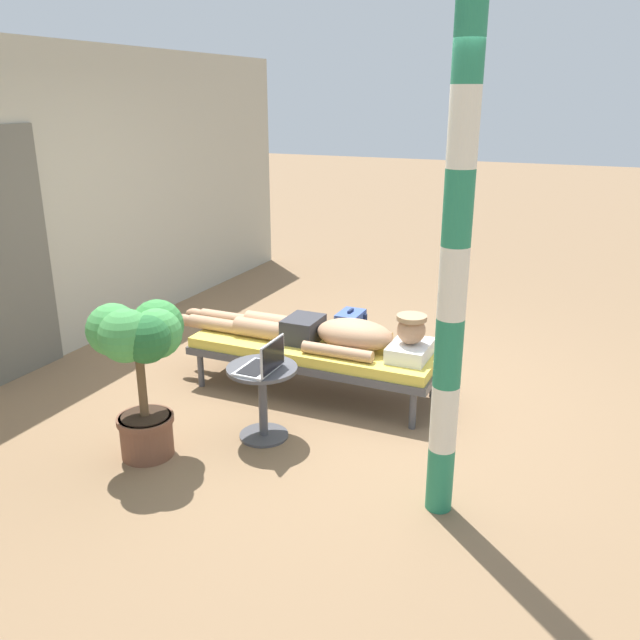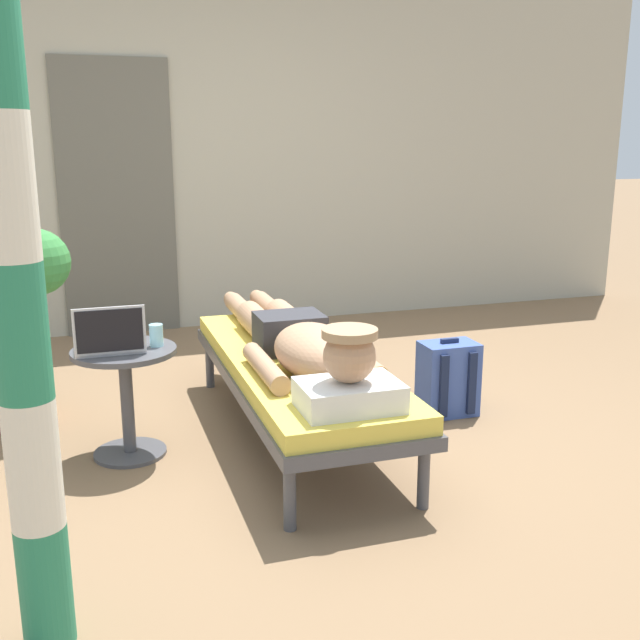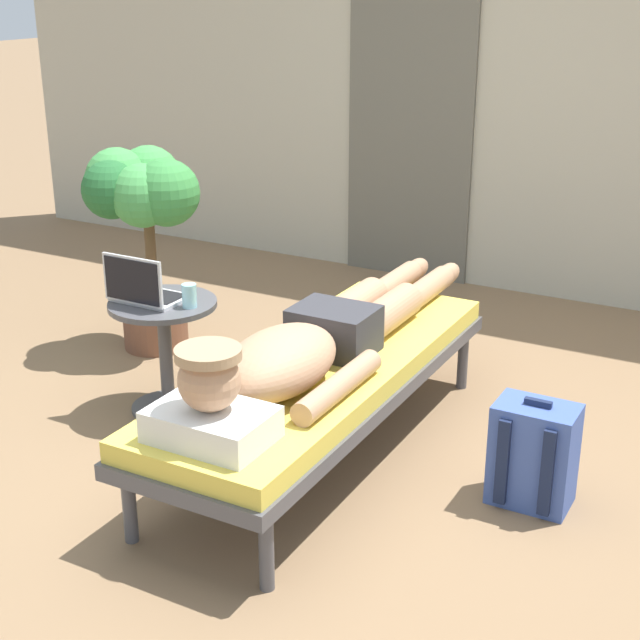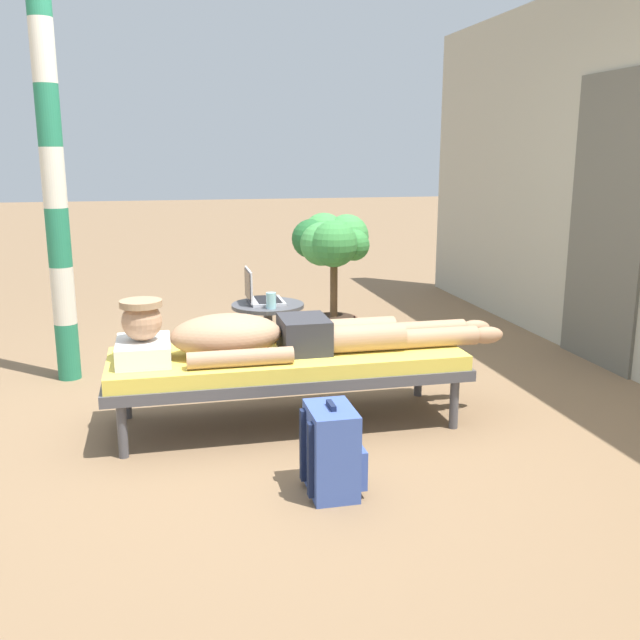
{
  "view_description": "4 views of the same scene",
  "coord_description": "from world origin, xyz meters",
  "px_view_note": "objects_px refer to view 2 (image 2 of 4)",
  "views": [
    {
      "loc": [
        -4.39,
        -1.86,
        2.25
      ],
      "look_at": [
        -0.21,
        -0.0,
        0.69
      ],
      "focal_mm": 37.02,
      "sensor_mm": 36.0,
      "label": 1
    },
    {
      "loc": [
        -0.97,
        -3.24,
        1.46
      ],
      "look_at": [
        0.14,
        0.17,
        0.58
      ],
      "focal_mm": 41.58,
      "sensor_mm": 36.0,
      "label": 2
    },
    {
      "loc": [
        1.64,
        -2.87,
        1.88
      ],
      "look_at": [
        -0.02,
        0.14,
        0.58
      ],
      "focal_mm": 51.92,
      "sensor_mm": 36.0,
      "label": 3
    },
    {
      "loc": [
        3.75,
        -0.53,
        1.5
      ],
      "look_at": [
        -0.02,
        0.33,
        0.59
      ],
      "focal_mm": 39.98,
      "sensor_mm": 36.0,
      "label": 4
    }
  ],
  "objects_px": {
    "backpack": "(448,379)",
    "porch_post": "(6,187)",
    "potted_plant": "(4,286)",
    "person_reclining": "(301,342)",
    "drink_glass": "(156,335)",
    "side_table": "(126,383)",
    "lounge_chair": "(295,370)",
    "laptop": "(110,340)"
  },
  "relations": [
    {
      "from": "lounge_chair",
      "to": "side_table",
      "type": "bearing_deg",
      "value": 178.57
    },
    {
      "from": "person_reclining",
      "to": "potted_plant",
      "type": "relative_size",
      "value": 2.05
    },
    {
      "from": "laptop",
      "to": "porch_post",
      "type": "bearing_deg",
      "value": -101.81
    },
    {
      "from": "backpack",
      "to": "potted_plant",
      "type": "height_order",
      "value": "potted_plant"
    },
    {
      "from": "potted_plant",
      "to": "person_reclining",
      "type": "bearing_deg",
      "value": -26.83
    },
    {
      "from": "drink_glass",
      "to": "person_reclining",
      "type": "bearing_deg",
      "value": -10.31
    },
    {
      "from": "backpack",
      "to": "side_table",
      "type": "bearing_deg",
      "value": -179.13
    },
    {
      "from": "person_reclining",
      "to": "backpack",
      "type": "height_order",
      "value": "person_reclining"
    },
    {
      "from": "person_reclining",
      "to": "drink_glass",
      "type": "relative_size",
      "value": 20.9
    },
    {
      "from": "backpack",
      "to": "person_reclining",
      "type": "bearing_deg",
      "value": -170.43
    },
    {
      "from": "person_reclining",
      "to": "porch_post",
      "type": "bearing_deg",
      "value": -133.6
    },
    {
      "from": "laptop",
      "to": "backpack",
      "type": "relative_size",
      "value": 0.73
    },
    {
      "from": "laptop",
      "to": "backpack",
      "type": "distance_m",
      "value": 1.79
    },
    {
      "from": "lounge_chair",
      "to": "porch_post",
      "type": "height_order",
      "value": "porch_post"
    },
    {
      "from": "potted_plant",
      "to": "porch_post",
      "type": "relative_size",
      "value": 0.39
    },
    {
      "from": "backpack",
      "to": "potted_plant",
      "type": "xyz_separation_m",
      "value": [
        -2.22,
        0.54,
        0.55
      ]
    },
    {
      "from": "person_reclining",
      "to": "side_table",
      "type": "distance_m",
      "value": 0.84
    },
    {
      "from": "laptop",
      "to": "potted_plant",
      "type": "xyz_separation_m",
      "value": [
        -0.48,
        0.61,
        0.16
      ]
    },
    {
      "from": "laptop",
      "to": "drink_glass",
      "type": "height_order",
      "value": "laptop"
    },
    {
      "from": "side_table",
      "to": "backpack",
      "type": "height_order",
      "value": "side_table"
    },
    {
      "from": "drink_glass",
      "to": "potted_plant",
      "type": "height_order",
      "value": "potted_plant"
    },
    {
      "from": "lounge_chair",
      "to": "person_reclining",
      "type": "bearing_deg",
      "value": -90.0
    },
    {
      "from": "drink_glass",
      "to": "potted_plant",
      "type": "xyz_separation_m",
      "value": [
        -0.69,
        0.56,
        0.17
      ]
    },
    {
      "from": "person_reclining",
      "to": "potted_plant",
      "type": "distance_m",
      "value": 1.53
    },
    {
      "from": "laptop",
      "to": "potted_plant",
      "type": "relative_size",
      "value": 0.29
    },
    {
      "from": "drink_glass",
      "to": "backpack",
      "type": "distance_m",
      "value": 1.58
    },
    {
      "from": "side_table",
      "to": "drink_glass",
      "type": "xyz_separation_m",
      "value": [
        0.15,
        -0.0,
        0.22
      ]
    },
    {
      "from": "side_table",
      "to": "porch_post",
      "type": "relative_size",
      "value": 0.19
    },
    {
      "from": "laptop",
      "to": "person_reclining",
      "type": "bearing_deg",
      "value": -4.58
    },
    {
      "from": "person_reclining",
      "to": "lounge_chair",
      "type": "bearing_deg",
      "value": 90.0
    },
    {
      "from": "laptop",
      "to": "side_table",
      "type": "bearing_deg",
      "value": 40.52
    },
    {
      "from": "side_table",
      "to": "porch_post",
      "type": "distance_m",
      "value": 1.68
    },
    {
      "from": "backpack",
      "to": "porch_post",
      "type": "xyz_separation_m",
      "value": [
        -2.01,
        -1.34,
        1.15
      ]
    },
    {
      "from": "person_reclining",
      "to": "drink_glass",
      "type": "bearing_deg",
      "value": 169.69
    },
    {
      "from": "person_reclining",
      "to": "laptop",
      "type": "height_order",
      "value": "laptop"
    },
    {
      "from": "backpack",
      "to": "potted_plant",
      "type": "distance_m",
      "value": 2.35
    },
    {
      "from": "person_reclining",
      "to": "laptop",
      "type": "relative_size",
      "value": 7.0
    },
    {
      "from": "drink_glass",
      "to": "backpack",
      "type": "bearing_deg",
      "value": 0.98
    },
    {
      "from": "drink_glass",
      "to": "potted_plant",
      "type": "bearing_deg",
      "value": 140.67
    },
    {
      "from": "person_reclining",
      "to": "drink_glass",
      "type": "height_order",
      "value": "person_reclining"
    },
    {
      "from": "lounge_chair",
      "to": "laptop",
      "type": "relative_size",
      "value": 6.38
    },
    {
      "from": "laptop",
      "to": "drink_glass",
      "type": "relative_size",
      "value": 2.99
    }
  ]
}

